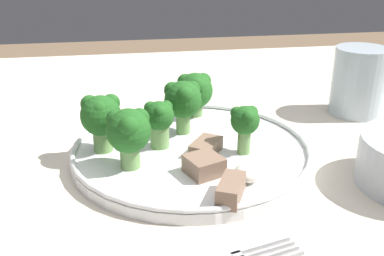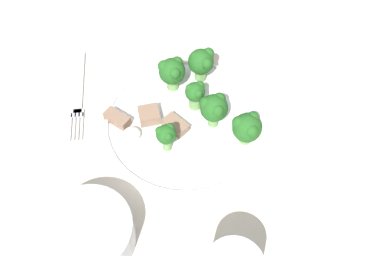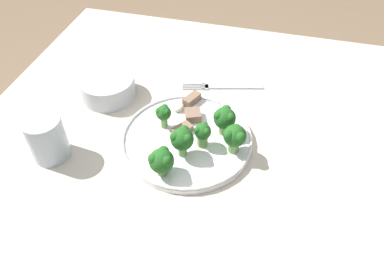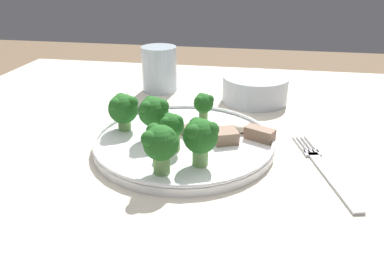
% 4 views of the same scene
% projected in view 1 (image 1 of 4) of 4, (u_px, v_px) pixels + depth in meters
% --- Properties ---
extents(table, '(1.05, 1.00, 0.70)m').
position_uv_depth(table, '(183.00, 221.00, 0.59)').
color(table, beige).
rests_on(table, ground_plane).
extents(dinner_plate, '(0.28, 0.28, 0.02)m').
position_uv_depth(dinner_plate, '(191.00, 150.00, 0.54)').
color(dinner_plate, white).
rests_on(dinner_plate, table).
extents(drinking_glass, '(0.08, 0.08, 0.10)m').
position_uv_depth(drinking_glass, '(358.00, 85.00, 0.66)').
color(drinking_glass, '#B2C1CC').
rests_on(drinking_glass, table).
extents(broccoli_floret_near_rim_left, '(0.05, 0.05, 0.07)m').
position_uv_depth(broccoli_floret_near_rim_left, '(129.00, 131.00, 0.47)').
color(broccoli_floret_near_rim_left, '#709E56').
rests_on(broccoli_floret_near_rim_left, dinner_plate).
extents(broccoli_floret_center_left, '(0.03, 0.03, 0.06)m').
position_uv_depth(broccoli_floret_center_left, '(245.00, 122.00, 0.51)').
color(broccoli_floret_center_left, '#709E56').
rests_on(broccoli_floret_center_left, dinner_plate).
extents(broccoli_floret_back_left, '(0.05, 0.05, 0.07)m').
position_uv_depth(broccoli_floret_back_left, '(183.00, 99.00, 0.56)').
color(broccoli_floret_back_left, '#709E56').
rests_on(broccoli_floret_back_left, dinner_plate).
extents(broccoli_floret_front_left, '(0.04, 0.04, 0.06)m').
position_uv_depth(broccoli_floret_front_left, '(159.00, 118.00, 0.53)').
color(broccoli_floret_front_left, '#709E56').
rests_on(broccoli_floret_front_left, dinner_plate).
extents(broccoli_floret_center_back, '(0.05, 0.05, 0.06)m').
position_uv_depth(broccoli_floret_center_back, '(195.00, 90.00, 0.62)').
color(broccoli_floret_center_back, '#709E56').
rests_on(broccoli_floret_center_back, dinner_plate).
extents(broccoli_floret_mid_cluster, '(0.05, 0.05, 0.07)m').
position_uv_depth(broccoli_floret_mid_cluster, '(101.00, 115.00, 0.52)').
color(broccoli_floret_mid_cluster, '#709E56').
rests_on(broccoli_floret_mid_cluster, dinner_plate).
extents(meat_slice_front_slice, '(0.05, 0.05, 0.02)m').
position_uv_depth(meat_slice_front_slice, '(204.00, 165.00, 0.47)').
color(meat_slice_front_slice, '#846651').
rests_on(meat_slice_front_slice, dinner_plate).
extents(meat_slice_middle_slice, '(0.05, 0.05, 0.01)m').
position_uv_depth(meat_slice_middle_slice, '(206.00, 147.00, 0.52)').
color(meat_slice_middle_slice, '#846651').
rests_on(meat_slice_middle_slice, dinner_plate).
extents(meat_slice_rear_slice, '(0.05, 0.04, 0.02)m').
position_uv_depth(meat_slice_rear_slice, '(231.00, 190.00, 0.43)').
color(meat_slice_rear_slice, '#846651').
rests_on(meat_slice_rear_slice, dinner_plate).
extents(sauce_dollop, '(0.03, 0.03, 0.02)m').
position_uv_depth(sauce_dollop, '(247.00, 173.00, 0.46)').
color(sauce_dollop, silver).
rests_on(sauce_dollop, dinner_plate).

